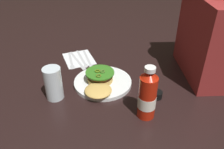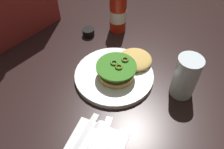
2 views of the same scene
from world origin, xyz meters
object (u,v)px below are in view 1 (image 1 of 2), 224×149
at_px(ketchup_bottle, 147,96).
at_px(steak_knife, 88,59).
at_px(water_glass, 53,83).
at_px(fork_utensil, 71,61).
at_px(condiment_cup, 157,95).
at_px(dinner_plate, 103,82).
at_px(spoon_utensil, 83,60).
at_px(butter_knife, 78,61).
at_px(burger_sandwich, 99,81).
at_px(napkin, 79,59).
at_px(diner_person, 211,27).

distance_m(ketchup_bottle, steak_knife, 0.51).
height_order(water_glass, fork_utensil, water_glass).
relative_size(ketchup_bottle, condiment_cup, 4.51).
xyz_separation_m(dinner_plate, fork_utensil, (-0.21, -0.16, -0.00)).
height_order(ketchup_bottle, spoon_utensil, ketchup_bottle).
distance_m(water_glass, condiment_cup, 0.43).
distance_m(condiment_cup, fork_utensil, 0.50).
relative_size(water_glass, butter_knife, 0.70).
bearing_deg(burger_sandwich, butter_knife, -154.82).
bearing_deg(butter_knife, water_glass, -13.46).
distance_m(burger_sandwich, water_glass, 0.20).
height_order(dinner_plate, steak_knife, dinner_plate).
relative_size(condiment_cup, fork_utensil, 0.26).
xyz_separation_m(burger_sandwich, water_glass, (0.06, -0.18, 0.03)).
bearing_deg(water_glass, condiment_cup, 87.04).
distance_m(napkin, diner_person, 0.66).
relative_size(water_glass, spoon_utensil, 0.73).
xyz_separation_m(dinner_plate, condiment_cup, (0.11, 0.22, 0.01)).
xyz_separation_m(dinner_plate, burger_sandwich, (0.03, -0.01, 0.03)).
distance_m(dinner_plate, steak_knife, 0.24).
height_order(condiment_cup, napkin, condiment_cup).
xyz_separation_m(fork_utensil, diner_person, (0.13, 0.64, 0.23)).
height_order(dinner_plate, spoon_utensil, dinner_plate).
bearing_deg(napkin, butter_knife, -5.44).
distance_m(condiment_cup, diner_person, 0.38).
bearing_deg(napkin, diner_person, 74.43).
relative_size(water_glass, steak_knife, 0.70).
relative_size(burger_sandwich, fork_utensil, 1.16).
bearing_deg(ketchup_bottle, dinner_plate, -143.37).
bearing_deg(ketchup_bottle, butter_knife, -145.92).
distance_m(ketchup_bottle, spoon_utensil, 0.51).
distance_m(dinner_plate, butter_knife, 0.25).
distance_m(ketchup_bottle, fork_utensil, 0.54).
bearing_deg(burger_sandwich, steak_knife, -166.49).
bearing_deg(condiment_cup, water_glass, -92.96).
relative_size(fork_utensil, diner_person, 0.34).
distance_m(ketchup_bottle, napkin, 0.54).
xyz_separation_m(condiment_cup, fork_utensil, (-0.31, -0.39, -0.01)).
bearing_deg(spoon_utensil, napkin, -135.21).
distance_m(water_glass, fork_utensil, 0.30).
height_order(burger_sandwich, ketchup_bottle, ketchup_bottle).
bearing_deg(diner_person, steak_knife, -105.80).
relative_size(ketchup_bottle, diner_person, 0.39).
bearing_deg(napkin, ketchup_bottle, 32.10).
xyz_separation_m(water_glass, steak_knife, (-0.31, 0.12, -0.07)).
distance_m(ketchup_bottle, butter_knife, 0.52).
distance_m(burger_sandwich, steak_knife, 0.27).
xyz_separation_m(dinner_plate, diner_person, (-0.07, 0.47, 0.23)).
relative_size(burger_sandwich, water_glass, 1.51).
xyz_separation_m(ketchup_bottle, napkin, (-0.45, -0.28, -0.09)).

